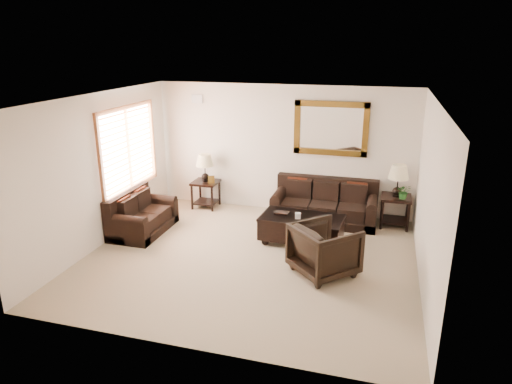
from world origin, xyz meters
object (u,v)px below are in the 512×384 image
(sofa, at_px, (325,206))
(end_table_left, at_px, (205,173))
(loveseat, at_px, (141,217))
(end_table_right, at_px, (397,187))
(coffee_table, at_px, (302,226))
(armchair, at_px, (325,247))

(sofa, bearing_deg, end_table_left, 177.85)
(loveseat, distance_m, end_table_left, 1.84)
(sofa, xyz_separation_m, end_table_right, (1.38, 0.09, 0.51))
(sofa, height_order, end_table_left, end_table_left)
(coffee_table, distance_m, armchair, 1.22)
(sofa, relative_size, end_table_right, 1.66)
(sofa, relative_size, end_table_left, 1.73)
(end_table_right, distance_m, armchair, 2.61)
(coffee_table, xyz_separation_m, armchair, (0.56, -1.07, 0.14))
(end_table_left, distance_m, end_table_right, 4.03)
(end_table_right, relative_size, coffee_table, 0.83)
(armchair, bearing_deg, sofa, -37.34)
(end_table_left, height_order, coffee_table, end_table_left)
(loveseat, height_order, armchair, armchair)
(sofa, bearing_deg, armchair, -82.54)
(end_table_right, height_order, coffee_table, end_table_right)
(end_table_right, height_order, armchair, end_table_right)
(loveseat, xyz_separation_m, armchair, (3.65, -0.73, 0.16))
(loveseat, bearing_deg, sofa, -65.50)
(end_table_left, relative_size, coffee_table, 0.79)
(sofa, distance_m, loveseat, 3.69)
(armchair, bearing_deg, end_table_right, -69.67)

